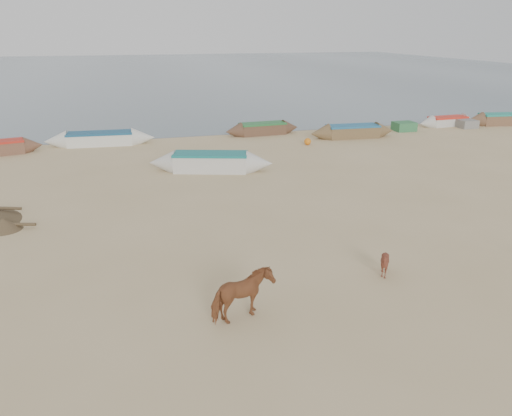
{
  "coord_description": "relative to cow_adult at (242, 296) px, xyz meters",
  "views": [
    {
      "loc": [
        -4.6,
        -12.22,
        7.07
      ],
      "look_at": [
        0.0,
        4.0,
        1.0
      ],
      "focal_mm": 35.0,
      "sensor_mm": 36.0,
      "label": 1
    }
  ],
  "objects": [
    {
      "name": "beach_clutter",
      "position": [
        6.17,
        21.22,
        -0.39
      ],
      "size": [
        43.21,
        5.85,
        0.64
      ],
      "color": "#2A5B29",
      "rests_on": "ground"
    },
    {
      "name": "cow_adult",
      "position": [
        0.0,
        0.0,
        0.0
      ],
      "size": [
        1.78,
        1.24,
        1.38
      ],
      "primitive_type": "imported",
      "rotation": [
        0.0,
        0.0,
        1.91
      ],
      "color": "brown",
      "rests_on": "ground"
    },
    {
      "name": "near_canoe",
      "position": [
        1.93,
        14.26,
        -0.2
      ],
      "size": [
        6.6,
        3.22,
        0.98
      ],
      "primitive_type": null,
      "rotation": [
        0.0,
        0.0,
        -0.3
      ],
      "color": "beige",
      "rests_on": "ground"
    },
    {
      "name": "calf_front",
      "position": [
        4.72,
        1.14,
        -0.26
      ],
      "size": [
        0.93,
        0.88,
        0.85
      ],
      "primitive_type": "imported",
      "rotation": [
        0.0,
        0.0,
        -1.29
      ],
      "color": "#5C2A1D",
      "rests_on": "ground"
    },
    {
      "name": "ground",
      "position": [
        1.9,
        1.4,
        -0.69
      ],
      "size": [
        140.0,
        140.0,
        0.0
      ],
      "primitive_type": "plane",
      "color": "tan",
      "rests_on": "ground"
    },
    {
      "name": "sea",
      "position": [
        1.9,
        83.4,
        -0.68
      ],
      "size": [
        160.0,
        160.0,
        0.0
      ],
      "primitive_type": "plane",
      "color": "slate",
      "rests_on": "ground"
    },
    {
      "name": "waterline_canoes",
      "position": [
        1.73,
        21.83,
        -0.27
      ],
      "size": [
        54.54,
        4.35,
        0.89
      ],
      "color": "brown",
      "rests_on": "ground"
    }
  ]
}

